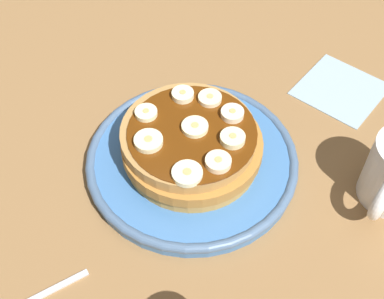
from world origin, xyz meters
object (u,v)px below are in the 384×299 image
Objects in this scene: plate at (192,160)px; banana_slice_7 at (232,114)px; banana_slice_3 at (149,141)px; banana_slice_6 at (183,95)px; napkin at (340,89)px; banana_slice_1 at (233,139)px; banana_slice_8 at (146,113)px; banana_slice_2 at (187,174)px; banana_slice_5 at (210,98)px; banana_slice_0 at (196,128)px; pancake_stack at (191,145)px; banana_slice_4 at (218,162)px.

plate is 7.94cm from banana_slice_7.
banana_slice_3 is 8.47cm from banana_slice_6.
banana_slice_3 is 0.31× the size of napkin.
banana_slice_8 is (2.84, -10.64, -0.10)cm from banana_slice_1.
banana_slice_2 is 1.02× the size of banana_slice_3.
banana_slice_0 is at bearing 18.01° from banana_slice_5.
banana_slice_8 is (6.09, -8.40, -0.09)cm from banana_slice_7.
pancake_stack is at bearing 12.78° from banana_slice_5.
banana_slice_5 is (-10.86, -4.74, 0.04)cm from banana_slice_2.
banana_slice_8 reaches higher than napkin.
pancake_stack is 6.30cm from banana_slice_4.
banana_slice_7 is (-9.36, 5.28, 0.04)cm from banana_slice_3.
banana_slice_8 is at bearing -18.21° from banana_slice_6.
banana_slice_8 is at bearing -79.30° from plate.
banana_slice_7 is at bearing -174.33° from banana_slice_2.
banana_slice_0 is 0.94× the size of banana_slice_3.
banana_slice_8 is at bearing -30.85° from napkin.
plate is 3.00cm from pancake_stack.
banana_slice_5 is at bearing -161.99° from banana_slice_0.
pancake_stack is 5.74cm from banana_slice_1.
banana_slice_5 is 3.76cm from banana_slice_7.
banana_slice_7 is at bearing 81.42° from banana_slice_5.
banana_slice_5 is at bearing -98.58° from banana_slice_7.
banana_slice_2 is at bearing -9.81° from banana_slice_1.
banana_slice_4 is at bearing 61.85° from banana_slice_0.
banana_slice_0 reaches higher than plate.
banana_slice_4 and banana_slice_7 have the same top height.
banana_slice_7 is at bearing 154.21° from banana_slice_0.
banana_slice_6 is 6.81cm from banana_slice_7.
banana_slice_6 is at bearing -126.02° from banana_slice_0.
pancake_stack is 5.56× the size of banana_slice_0.
banana_slice_8 is at bearing -94.88° from banana_slice_4.
banana_slice_3 and banana_slice_4 have the same top height.
banana_slice_3 reaches higher than plate.
banana_slice_7 is (-10.29, -1.02, 0.13)cm from banana_slice_2.
banana_slice_4 is (2.11, 5.23, 5.75)cm from plate.
plate is 8.05cm from banana_slice_4.
plate is at bearing 48.20° from banana_slice_6.
banana_slice_6 reaches higher than plate.
banana_slice_7 is at bearing 125.94° from banana_slice_8.
banana_slice_8 is (1.15, -6.06, 5.66)cm from plate.
banana_slice_2 and banana_slice_8 have the same top height.
banana_slice_2 is at bearing 5.67° from banana_slice_7.
plate is at bearing 14.06° from banana_slice_5.
banana_slice_0 is 4.86cm from banana_slice_7.
banana_slice_0 is 1.08× the size of banana_slice_1.
banana_slice_1 and banana_slice_4 have the same top height.
banana_slice_1 is 9.69cm from banana_slice_3.
banana_slice_4 is at bearing -7.93° from napkin.
plate is 1.50× the size of pancake_stack.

